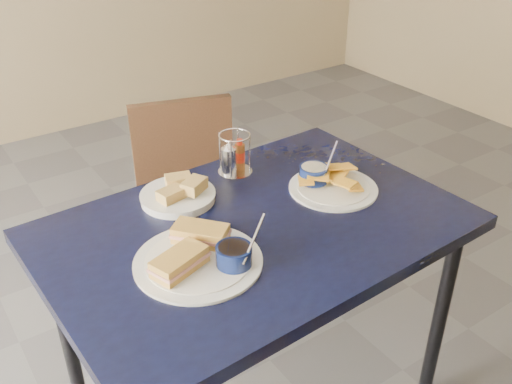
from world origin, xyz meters
TOP-DOWN VIEW (x-y plane):
  - dining_table at (0.22, -0.14)m, footprint 1.17×0.81m
  - chair_far at (0.33, 0.52)m, footprint 0.48×0.48m
  - sandwich_plate at (0.01, -0.20)m, footprint 0.33×0.32m
  - plantain_plate at (0.51, -0.09)m, footprint 0.27×0.27m
  - bread_basket at (0.10, 0.09)m, footprint 0.22×0.22m
  - condiment_caddy at (0.32, 0.14)m, footprint 0.11×0.11m

SIDE VIEW (x-z plane):
  - chair_far at x=0.33m, z-range 0.06..0.89m
  - dining_table at x=0.22m, z-range 0.30..1.05m
  - plantain_plate at x=0.51m, z-range 0.71..0.83m
  - bread_basket at x=0.10m, z-range 0.74..0.80m
  - sandwich_plate at x=0.01m, z-range 0.71..0.83m
  - condiment_caddy at x=0.32m, z-range 0.74..0.87m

